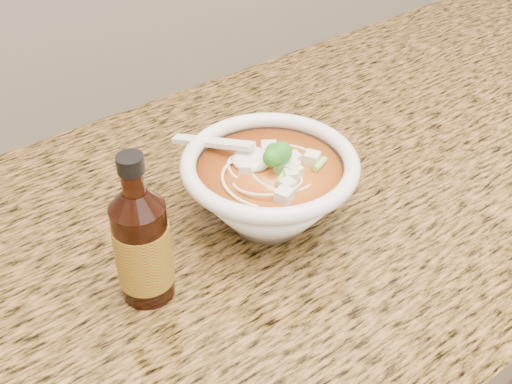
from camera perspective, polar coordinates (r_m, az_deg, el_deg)
counter_slab at (r=0.86m, az=4.10°, el=-0.23°), size 4.00×0.68×0.04m
soup_bowl at (r=0.75m, az=1.21°, el=0.29°), size 0.21×0.23×0.11m
hot_sauce_bottle at (r=0.66m, az=-10.06°, el=-4.69°), size 0.07×0.07×0.18m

